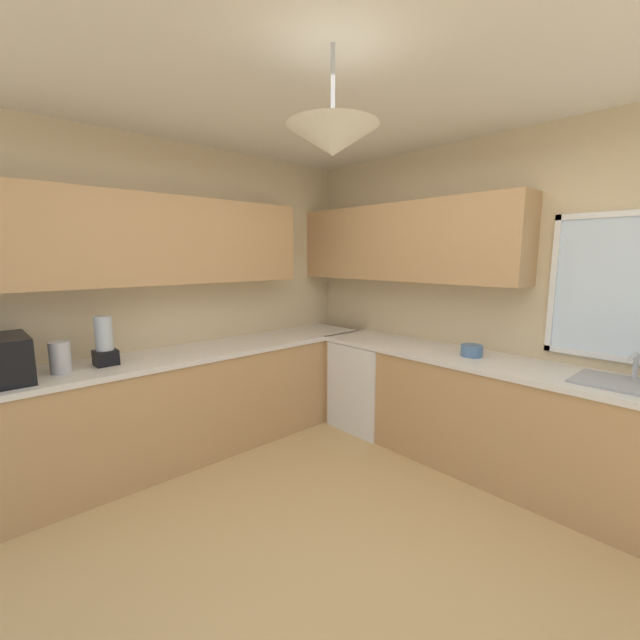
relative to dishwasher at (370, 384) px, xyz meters
The scene contains 9 objects.
ground_plane 1.95m from the dishwasher, 55.72° to the right, with size 8.99×8.99×0.00m, color tan.
room_shell 1.75m from the dishwasher, 75.46° to the right, with size 4.20×3.95×2.70m.
counter_run_left 1.71m from the dishwasher, 112.76° to the right, with size 0.65×3.56×0.89m.
counter_run_back 1.28m from the dishwasher, ahead, with size 3.29×0.65×0.89m.
dishwasher is the anchor object (origin of this frame).
kettle 2.62m from the dishwasher, 104.52° to the right, with size 0.13×0.13×0.22m, color #B7B7BC.
sink_assembly 2.09m from the dishwasher, ahead, with size 0.57×0.40×0.19m.
bowl 1.14m from the dishwasher, ahead, with size 0.17×0.17×0.09m, color #4C7099.
blender_appliance 2.37m from the dishwasher, 106.79° to the right, with size 0.15×0.15×0.36m.
Camera 1 is at (1.45, -1.41, 1.68)m, focal length 22.88 mm.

